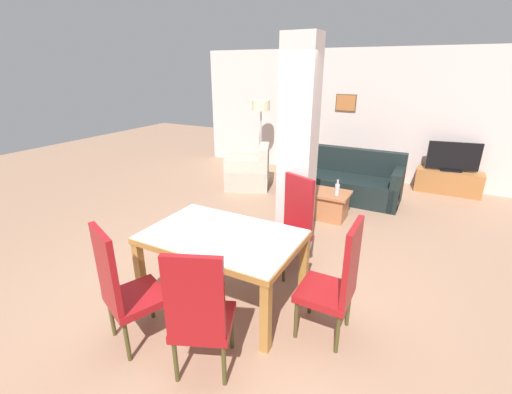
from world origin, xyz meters
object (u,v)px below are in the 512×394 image
Objects in this scene: dining_table at (223,247)px; sofa at (342,181)px; dining_chair_head_right at (337,280)px; floor_lamp at (261,111)px; coffee_table at (327,204)px; armchair at (250,173)px; dining_chair_near_right at (200,313)px; dining_chair_far_right at (291,223)px; tv_stand at (448,182)px; dining_chair_near_left at (124,287)px; bottle at (337,189)px; tv_screen at (453,157)px.

sofa reaches higher than dining_table.
dining_table is 1.34× the size of dining_chair_head_right.
coffee_table is at bearing -40.37° from floor_lamp.
dining_chair_near_right is at bearing -179.33° from armchair.
dining_chair_far_right is 0.99× the size of tv_stand.
dining_chair_near_left is 5.60m from floor_lamp.
dining_chair_far_right is 0.71× the size of floor_lamp.
dining_chair_near_left is 1.00× the size of dining_chair_far_right.
bottle reaches higher than coffee_table.
sofa is at bearing -64.97° from dining_chair_far_right.
tv_screen is at bearing 89.02° from dining_chair_near_left.
dining_chair_near_left is 6.27m from tv_screen.
dining_table is at bearing 85.42° from sofa.
dining_chair_near_left is 3.59m from coffee_table.
bottle is at bearing -39.39° from floor_lamp.
tv_screen reaches higher than sofa.
armchair is 3.91m from tv_stand.
dining_table is 0.95× the size of floor_lamp.
dining_table is at bearing -113.43° from tv_stand.
dining_table is at bearing -97.86° from coffee_table.
coffee_table is (0.74, 3.49, -0.37)m from dining_chair_near_left.
floor_lamp is at bearing -174.01° from tv_stand.
floor_lamp reaches higher than armchair.
floor_lamp is (-2.18, 1.85, 1.16)m from coffee_table.
dining_chair_far_right is 4.22m from floor_lamp.
dining_chair_near_left is 1.00× the size of dining_chair_head_right.
tv_screen is 3.99m from floor_lamp.
dining_chair_head_right is at bearing 53.17° from dining_chair_near_left.
dining_chair_far_right is 3.08m from armchair.
coffee_table is at bearing 82.14° from dining_table.
armchair is at bearing 39.25° from dining_chair_head_right.
dining_chair_head_right reaches higher than tv_stand.
dining_chair_far_right is 1.69m from coffee_table.
bottle is (0.12, 3.40, -0.06)m from dining_chair_near_right.
dining_table is 3.67m from sofa.
sofa is at bearing 103.86° from dining_chair_near_left.
armchair is 4.41× the size of bottle.
tv_screen reaches higher than armchair.
tv_screen is (1.70, 5.73, 0.12)m from dining_chair_near_right.
dining_chair_far_right is at bearing -94.29° from bottle.
sofa is at bearing 100.39° from bottle.
dining_chair_head_right reaches higher than coffee_table.
floor_lamp is at bearing 139.63° from coffee_table.
dining_chair_near_right is 0.54× the size of sofa.
dining_chair_head_right is (1.57, 0.94, 0.00)m from dining_chair_near_left.
dining_chair_near_left is 4.41m from armchair.
tv_stand is (1.80, 1.17, -0.08)m from sofa.
dining_chair_far_right is at bearing -88.83° from coffee_table.
dining_chair_head_right is at bearing -71.94° from coffee_table.
dining_chair_near_right is 1.05× the size of armchair.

